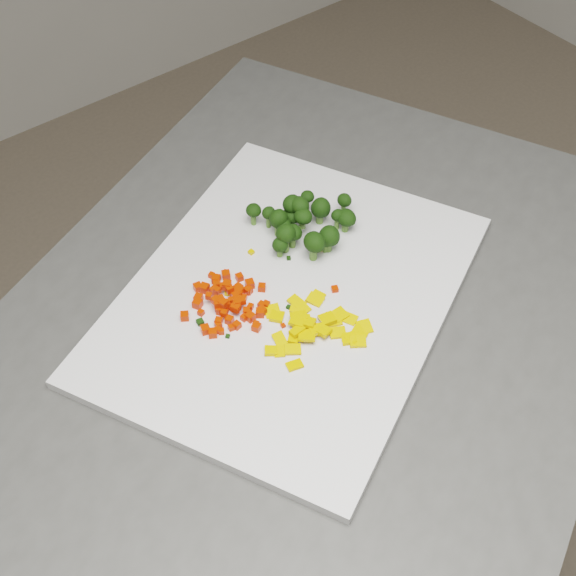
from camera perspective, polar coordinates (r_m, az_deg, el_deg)
counter_block at (r=1.32m, az=0.21°, el=-16.02°), size 1.19×1.04×0.90m
cutting_board at (r=0.97m, az=0.00°, el=-0.63°), size 0.58×0.53×0.01m
carrot_pile at (r=0.95m, az=-4.52°, el=-0.78°), size 0.10×0.10×0.03m
pepper_pile at (r=0.93m, az=1.89°, el=-2.65°), size 0.12×0.12×0.02m
broccoli_pile at (r=1.03m, az=0.89°, el=5.50°), size 0.13×0.13×0.06m
carrot_cube_0 at (r=0.94m, az=-4.56°, el=-1.80°), size 0.01×0.01×0.01m
carrot_cube_1 at (r=0.95m, az=-4.83°, el=-1.56°), size 0.01×0.01×0.01m
carrot_cube_2 at (r=0.93m, az=-4.06°, el=-2.83°), size 0.01×0.01×0.01m
carrot_cube_3 at (r=0.97m, az=-5.25°, el=-0.20°), size 0.01×0.01×0.01m
carrot_cube_4 at (r=0.96m, az=-4.66°, el=0.12°), size 0.01×0.01×0.01m
carrot_cube_5 at (r=0.97m, az=-3.55°, el=0.01°), size 0.01×0.01×0.01m
carrot_cube_6 at (r=0.95m, az=-4.43°, el=-1.11°), size 0.01×0.01×0.01m
carrot_cube_7 at (r=0.96m, az=-6.39°, el=-0.72°), size 0.01×0.01×0.01m
carrot_cube_8 at (r=0.96m, az=-4.36°, el=0.20°), size 0.01×0.01×0.01m
carrot_cube_9 at (r=0.93m, az=-5.89°, el=-2.95°), size 0.01×0.01×0.01m
carrot_cube_10 at (r=0.97m, az=-5.23°, el=-0.22°), size 0.01×0.01×0.01m
carrot_cube_11 at (r=0.94m, az=-4.63°, el=-1.11°), size 0.01×0.01×0.01m
carrot_cube_12 at (r=0.94m, az=-4.19°, el=-2.29°), size 0.01×0.01×0.01m
carrot_cube_13 at (r=0.95m, az=-1.56°, el=-1.18°), size 0.01×0.01×0.01m
carrot_cube_14 at (r=0.98m, az=-5.10°, el=0.26°), size 0.01×0.01×0.01m
carrot_cube_15 at (r=0.97m, az=-5.96°, el=-0.01°), size 0.01×0.01×0.01m
carrot_cube_16 at (r=0.94m, az=-3.71°, el=-1.44°), size 0.01×0.01×0.01m
carrot_cube_17 at (r=0.94m, az=-1.88°, el=-1.64°), size 0.01×0.01×0.01m
carrot_cube_18 at (r=0.96m, az=-3.15°, el=-0.70°), size 0.01×0.01×0.01m
carrot_cube_19 at (r=0.95m, az=-2.96°, el=-1.67°), size 0.01×0.01×0.01m
carrot_cube_20 at (r=0.94m, az=-3.63°, el=-1.04°), size 0.01×0.01×0.01m
carrot_cube_21 at (r=0.95m, az=-4.48°, el=-1.23°), size 0.01×0.01×0.01m
carrot_cube_22 at (r=0.97m, az=-3.50°, el=-0.20°), size 0.01×0.01×0.01m
carrot_cube_23 at (r=0.98m, az=-3.48°, el=0.77°), size 0.01×0.01×0.01m
carrot_cube_24 at (r=0.95m, az=-4.44°, el=-1.26°), size 0.01×0.01×0.01m
carrot_cube_25 at (r=0.95m, az=-2.68°, el=-1.33°), size 0.01×0.01×0.01m
carrot_cube_26 at (r=0.95m, az=-4.06°, el=-0.88°), size 0.01×0.01×0.01m
carrot_cube_27 at (r=0.95m, az=-5.65°, el=-0.57°), size 0.01×0.01×0.01m
carrot_cube_28 at (r=0.93m, az=-3.66°, el=-2.66°), size 0.01×0.01×0.01m
carrot_cube_29 at (r=0.95m, az=-1.89°, el=-1.22°), size 0.01×0.01×0.01m
carrot_cube_30 at (r=0.96m, az=-5.06°, el=-0.18°), size 0.01×0.01×0.01m
carrot_cube_31 at (r=0.94m, az=-3.81°, el=-1.40°), size 0.01×0.01×0.01m
carrot_cube_32 at (r=0.93m, az=-5.00°, el=-3.00°), size 0.01×0.01×0.01m
carrot_cube_33 at (r=0.97m, az=-3.78°, el=-0.23°), size 0.01×0.01×0.01m
carrot_cube_34 at (r=0.94m, az=-2.01°, el=-1.78°), size 0.01×0.01×0.01m
carrot_cube_35 at (r=0.97m, az=-6.21°, el=-0.03°), size 0.01×0.01×0.01m
carrot_cube_36 at (r=0.93m, az=-5.38°, el=-3.21°), size 0.01×0.01×0.01m
carrot_cube_37 at (r=0.97m, az=-6.43°, el=0.06°), size 0.01×0.01×0.01m
carrot_cube_38 at (r=0.93m, az=-2.29°, el=-2.58°), size 0.01×0.01×0.01m
carrot_cube_39 at (r=0.94m, az=-3.71°, el=-1.37°), size 0.01×0.01×0.01m
carrot_cube_40 at (r=0.96m, az=-6.45°, el=-1.12°), size 0.01×0.01×0.01m
carrot_cube_41 at (r=0.98m, az=-5.13°, el=0.63°), size 0.01×0.01×0.01m
carrot_cube_42 at (r=0.94m, az=-3.14°, el=-2.12°), size 0.01×0.01×0.01m
carrot_cube_43 at (r=0.93m, az=-2.26°, el=-2.80°), size 0.01×0.01×0.01m
carrot_cube_44 at (r=0.93m, az=-4.76°, el=-3.09°), size 0.01×0.01×0.01m
carrot_cube_45 at (r=0.93m, az=-4.98°, el=-2.64°), size 0.01×0.01×0.01m
carrot_cube_46 at (r=0.97m, az=-2.80°, el=-0.23°), size 0.01×0.01×0.01m
carrot_cube_47 at (r=0.95m, az=-6.21°, el=-1.76°), size 0.01×0.01×0.01m
carrot_cube_48 at (r=0.94m, az=-2.70°, el=-2.07°), size 0.01×0.01×0.01m
carrot_cube_49 at (r=0.97m, az=-2.74°, el=0.28°), size 0.01×0.01×0.01m
carrot_cube_50 at (r=0.95m, az=-5.17°, el=-0.90°), size 0.01×0.01×0.01m
carrot_cube_51 at (r=0.96m, az=-4.19°, el=-0.07°), size 0.01×0.01×0.01m
carrot_cube_52 at (r=0.95m, az=-3.67°, el=-1.32°), size 0.01×0.01×0.01m
carrot_cube_53 at (r=0.94m, az=-4.96°, el=-2.38°), size 0.01×0.01×0.01m
carrot_cube_54 at (r=0.96m, az=-3.76°, el=-0.51°), size 0.01×0.01×0.01m
carrot_cube_55 at (r=0.95m, az=-4.83°, el=-0.84°), size 0.01×0.01×0.01m
carrot_cube_56 at (r=0.94m, az=-2.07°, el=-1.83°), size 0.01×0.01×0.01m
carrot_cube_57 at (r=0.99m, az=-5.45°, el=0.91°), size 0.01×0.01×0.01m
carrot_cube_58 at (r=0.98m, az=-4.44°, el=0.93°), size 0.01×0.01×0.01m
carrot_cube_59 at (r=0.96m, az=-3.49°, el=-0.34°), size 0.01×0.01×0.01m
carrot_cube_60 at (r=0.97m, az=-1.87°, el=0.04°), size 0.01×0.01×0.01m
carrot_cube_61 at (r=0.99m, az=-4.41°, el=1.06°), size 0.01×0.01×0.01m
carrot_cube_62 at (r=0.95m, az=-7.36°, el=-2.00°), size 0.01×0.01×0.01m
carrot_cube_63 at (r=0.94m, az=-5.04°, el=-1.12°), size 0.01×0.01×0.01m
carrot_cube_64 at (r=0.97m, az=-2.86°, el=-0.15°), size 0.01×0.01×0.01m
carrot_cube_65 at (r=0.94m, az=-3.25°, el=-0.90°), size 0.01×0.01×0.01m
carrot_cube_66 at (r=0.95m, az=-4.87°, el=-1.54°), size 0.01×0.01×0.01m
carrot_cube_67 at (r=0.96m, az=-3.65°, el=-0.90°), size 0.01×0.01×0.01m
pepper_chunk_0 at (r=0.92m, az=0.65°, el=-3.06°), size 0.02×0.01×0.01m
pepper_chunk_1 at (r=0.92m, az=1.35°, el=-3.39°), size 0.03×0.03×0.01m
pepper_chunk_2 at (r=0.94m, az=-0.80°, el=-2.02°), size 0.02×0.02×0.01m
pepper_chunk_3 at (r=0.95m, az=0.54°, el=-1.47°), size 0.02×0.02×0.01m
pepper_chunk_4 at (r=0.94m, az=5.45°, el=-2.78°), size 0.02×0.02×0.01m
pepper_chunk_5 at (r=0.92m, az=4.35°, el=-3.61°), size 0.02×0.02×0.01m
pepper_chunk_6 at (r=0.96m, az=0.62°, el=-1.02°), size 0.02×0.02×0.01m
pepper_chunk_7 at (r=0.95m, az=-1.11°, el=-1.67°), size 0.02×0.02×0.01m
pepper_chunk_8 at (r=0.94m, az=4.39°, el=-2.19°), size 0.02×0.02×0.01m
pepper_chunk_9 at (r=0.94m, az=3.61°, el=-1.97°), size 0.02×0.02×0.01m
pepper_chunk_10 at (r=0.92m, az=4.61°, el=-3.60°), size 0.02×0.02×0.01m
pepper_chunk_11 at (r=0.96m, az=2.14°, el=-0.56°), size 0.02×0.02×0.00m
pepper_chunk_12 at (r=0.92m, az=-0.60°, el=-3.68°), size 0.02×0.02×0.01m
pepper_chunk_13 at (r=0.93m, az=1.53°, el=-2.48°), size 0.02×0.02×0.01m
pepper_chunk_14 at (r=0.92m, az=0.40°, el=-3.55°), size 0.02×0.02×0.01m
pepper_chunk_15 at (r=0.93m, az=3.55°, el=-3.20°), size 0.02×0.02×0.01m
pepper_chunk_16 at (r=0.93m, az=0.79°, el=-3.02°), size 0.02×0.02×0.01m
pepper_chunk_17 at (r=0.94m, az=3.19°, el=-2.01°), size 0.02×0.02×0.01m
pepper_chunk_18 at (r=0.95m, az=0.99°, el=-1.62°), size 0.02×0.01×0.01m
pepper_chunk_19 at (r=0.92m, az=5.17°, el=-3.61°), size 0.02×0.02×0.00m
pepper_chunk_20 at (r=0.93m, az=2.80°, el=-2.21°), size 0.02×0.02×0.01m
pepper_chunk_21 at (r=0.93m, az=0.75°, el=-2.34°), size 0.02×0.02×0.01m
pepper_chunk_22 at (r=0.93m, az=1.19°, el=-3.30°), size 0.02×0.02×0.01m
pepper_chunk_23 at (r=0.93m, az=1.24°, el=-2.25°), size 0.02×0.02×0.01m
pepper_chunk_24 at (r=0.91m, az=0.34°, el=-4.40°), size 0.02×0.02×0.01m
pepper_chunk_25 at (r=0.93m, az=0.72°, el=-2.33°), size 0.03×0.03×0.01m
pepper_chunk_26 at (r=0.94m, az=3.27°, el=-2.29°), size 0.02×0.02×0.01m
pepper_chunk_27 at (r=0.92m, az=2.14°, el=-2.97°), size 0.02×0.02×0.01m
pepper_chunk_28 at (r=0.93m, az=5.20°, el=-3.07°), size 0.02×0.02×0.01m
pepper_chunk_29 at (r=0.92m, az=4.98°, el=-3.83°), size 0.02×0.02×0.01m
pepper_chunk_30 at (r=0.91m, az=-1.24°, el=-4.49°), size 0.02×0.02×0.01m
pepper_chunk_31 at (r=0.96m, az=1.95°, el=-0.84°), size 0.02×0.02×0.01m
pepper_chunk_32 at (r=0.92m, az=2.58°, el=-3.09°), size 0.02×0.02×0.01m
pepper_chunk_33 at (r=0.91m, az=-0.60°, el=-4.55°), size 0.02×0.02×0.01m
pepper_chunk_34 at (r=0.93m, az=1.63°, el=-2.93°), size 0.02×0.03×0.01m
pepper_chunk_35 at (r=0.93m, az=2.25°, el=-2.97°), size 0.02×0.02×0.01m
pepper_chunk_36 at (r=0.93m, az=0.76°, el=-2.07°), size 0.02×0.02×0.01m
pepper_chunk_37 at (r=0.90m, az=0.47°, el=-5.51°), size 0.02×0.02×0.00m
broccoli_floret_0 at (r=1.01m, az=2.66°, el=3.16°), size 0.03×0.03×0.03m
broccoli_floret_1 at (r=1.04m, az=0.25°, el=4.98°), size 0.03×0.03×0.03m
broccoli_floret_2 at (r=1.00m, az=-0.60°, el=2.86°), size 0.03×0.03×0.03m
broccoli_floret_3 at (r=1.04m, az=-2.49°, el=5.22°), size 0.03×0.03×0.03m
broccoli_floret_4 at (r=1.06m, az=1.36°, el=6.15°), size 0.02×0.02×0.03m
broccoli_floret_5 at (r=1.00m, az=-0.20°, el=3.49°), size 0.04×0.04×0.04m
broccoli_floret_6 at (r=1.04m, az=3.49°, el=4.83°), size 0.02×0.02×0.03m
broccoli_floret_7 at (r=1.06m, az=3.97°, el=5.87°), size 0.02×0.02×0.03m
broccoli_floret_8 at (r=1.02m, az=-0.36°, el=4.17°), size 0.03×0.03×0.03m
broccoli_floret_9 at (r=1.04m, az=-1.41°, el=5.01°), size 0.02×0.02×0.03m
broccoli_floret_10 at (r=1.02m, az=-0.72°, el=4.57°), size 0.03×0.03×0.04m
broccoli_floret_11 at (r=1.01m, az=0.32°, el=3.65°), size 0.03×0.03×0.03m
broccoli_floret_12 at (r=1.03m, az=0.26°, el=5.73°), size 0.04×0.04×0.03m
broccoli_floret_13 at (r=0.99m, az=1.82°, el=2.90°), size 0.04×0.04×0.04m
broccoli_floret_14 at (r=1.03m, az=0.78°, el=5.54°), size 0.03×0.03×0.04m
broccoli_floret_15 at (r=1.02m, az=1.04°, el=4.91°), size 0.03×0.03×0.03m
broccoli_floret_16 at (r=1.04m, az=2.28°, el=5.42°), size 0.04×0.04×0.04m
broccoli_floret_17 at (r=1.01m, az=2.89°, el=3.42°), size 0.04×0.04×0.04m
broccoli_floret_18 at (r=1.03m, az=4.11°, el=4.75°), size 0.03×0.03×0.03m
stray_bit_0 at (r=0.93m, az=-0.36°, el=-2.69°), size 0.01×0.01×0.00m
stray_bit_1 at (r=1.01m, az=-2.64°, el=2.57°), size 0.01×0.01×0.00m
stray_bit_2 at (r=0.93m, az=-4.31°, el=-3.44°), size 0.01×0.01×0.00m
stray_bit_3 at (r=0.95m, az=-4.52°, el=-1.71°), size 0.01×0.01×0.00m
stray_bit_4 at (r=1.00m, az=0.05°, el=2.14°), size 0.01×0.01×0.00m
stray_bit_5 at (r=0.95m, az=0.04°, el=-1.36°), size 0.01×0.01×0.00m
stray_bit_6 at (r=0.91m, az=-1.05°, el=-4.31°), size 0.00×0.00×0.00m
stray_bit_7 at (r=0.97m, az=-4.35°, el=-0.36°), size 0.01×0.01×0.00m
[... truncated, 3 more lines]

